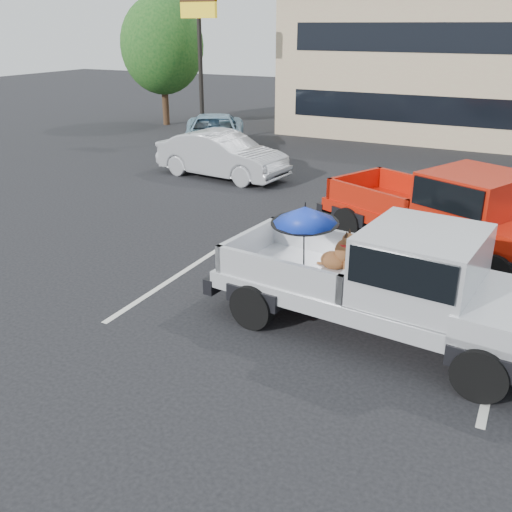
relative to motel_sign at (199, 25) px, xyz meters
The scene contains 9 objects.
ground 17.82m from the motel_sign, 54.46° to the right, with size 90.00×90.00×0.00m, color black.
stripe_left 14.65m from the motel_sign, 59.74° to the right, with size 0.12×5.00×0.01m, color silver.
stripe_right 18.29m from the motel_sign, 42.71° to the right, with size 0.12×5.00×0.01m, color silver.
motel_sign is the anchor object (origin of this frame).
tree_left 5.08m from the motel_sign, 143.13° to the left, with size 3.96×3.96×6.02m.
silver_pickup 17.59m from the motel_sign, 47.91° to the right, with size 5.87×2.57×2.06m.
red_pickup 15.24m from the motel_sign, 36.78° to the right, with size 6.14×4.26×1.92m.
silver_sedan 7.39m from the motel_sign, 52.47° to the right, with size 1.55×4.44×1.46m, color #A8AAB0.
blue_suv 4.59m from the motel_sign, 47.36° to the right, with size 2.34×5.08×1.41m, color #7CA3B9.
Camera 1 is at (3.10, -6.90, 4.67)m, focal length 40.00 mm.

